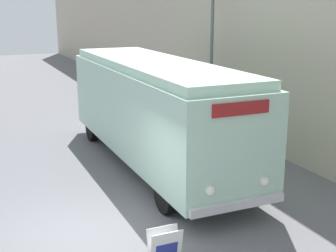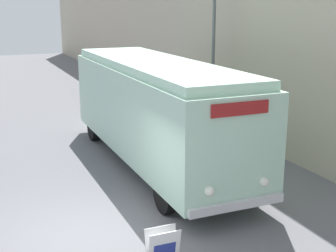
% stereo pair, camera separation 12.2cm
% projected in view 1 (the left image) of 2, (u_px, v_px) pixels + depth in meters
% --- Properties ---
extents(ground_plane, '(80.00, 80.00, 0.00)m').
position_uv_depth(ground_plane, '(92.00, 237.00, 10.04)').
color(ground_plane, slate).
extents(building_wall_right, '(0.30, 60.00, 8.83)m').
position_uv_depth(building_wall_right, '(189.00, 15.00, 20.61)').
color(building_wall_right, '#B2A893').
rests_on(building_wall_right, ground_plane).
extents(vintage_bus, '(2.50, 9.71, 3.24)m').
position_uv_depth(vintage_bus, '(154.00, 107.00, 14.22)').
color(vintage_bus, black).
rests_on(vintage_bus, ground_plane).
extents(sign_board, '(0.63, 0.31, 0.81)m').
position_uv_depth(sign_board, '(165.00, 250.00, 8.77)').
color(sign_board, gray).
rests_on(sign_board, ground_plane).
extents(streetlamp, '(0.36, 0.36, 7.25)m').
position_uv_depth(streetlamp, '(212.00, 11.00, 16.79)').
color(streetlamp, '#595E60').
rests_on(streetlamp, ground_plane).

